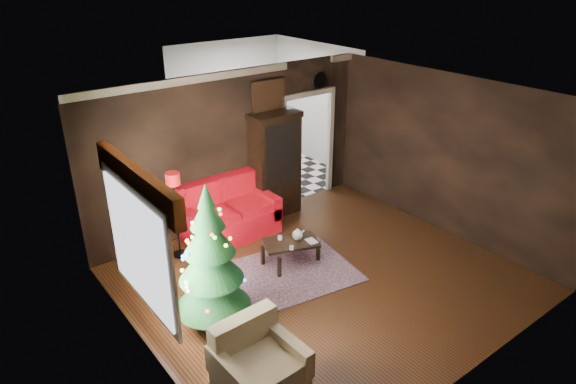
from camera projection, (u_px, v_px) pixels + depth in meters
floor at (324, 279)px, 7.81m from camera, size 5.50×5.50×0.00m
ceiling at (330, 100)px, 6.64m from camera, size 5.50×5.50×0.00m
wall_back at (233, 149)px, 9.02m from camera, size 5.50×0.00×5.50m
wall_front at (482, 276)px, 5.42m from camera, size 5.50×0.00×5.50m
wall_left at (143, 261)px, 5.70m from camera, size 0.00×5.50×5.50m
wall_right at (446, 155)px, 8.75m from camera, size 0.00×5.50×5.50m
doorway at (307, 148)px, 10.11m from camera, size 1.10×0.10×2.10m
left_window at (138, 248)px, 5.84m from camera, size 0.05×1.60×1.40m
valance at (136, 181)px, 5.54m from camera, size 0.12×2.10×0.35m
kitchen_floor at (264, 174)px, 11.63m from camera, size 3.00×3.00×0.00m
kitchen_window at (227, 88)px, 11.96m from camera, size 0.70×0.06×0.70m
rug at (286, 274)px, 7.94m from camera, size 2.30×1.83×0.01m
loveseat at (230, 210)px, 8.85m from camera, size 1.70×0.90×1.00m
curio_cabinet at (275, 167)px, 9.46m from camera, size 0.90×0.45×1.90m
floor_lamp at (177, 215)px, 7.94m from camera, size 0.31×0.31×1.44m
christmas_tree at (210, 257)px, 6.42m from camera, size 1.17×1.17×1.90m
armchair at (260, 364)px, 5.54m from camera, size 0.90×0.90×0.89m
coffee_table at (291, 252)px, 8.16m from camera, size 0.98×0.78×0.38m
teapot at (297, 235)px, 8.08m from camera, size 0.20×0.20×0.19m
cup_a at (280, 238)px, 8.12m from camera, size 0.08×0.08×0.06m
cup_b at (292, 248)px, 7.84m from camera, size 0.07×0.07×0.06m
book at (308, 237)px, 8.00m from camera, size 0.14×0.04×0.20m
wall_clock at (320, 80)px, 9.66m from camera, size 0.32×0.32×0.06m
painting at (268, 96)px, 9.05m from camera, size 0.62×0.05×0.52m
kitchen_counter at (235, 142)px, 12.30m from camera, size 1.80×0.60×0.90m
kitchen_table at (261, 165)px, 11.09m from camera, size 0.70×0.70×0.75m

